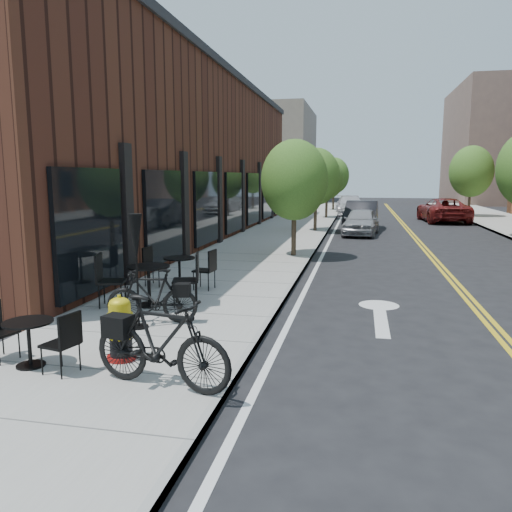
# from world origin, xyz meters

# --- Properties ---
(ground) EXTENTS (120.00, 120.00, 0.00)m
(ground) POSITION_xyz_m (0.00, 0.00, 0.00)
(ground) COLOR black
(ground) RESTS_ON ground
(sidewalk_near) EXTENTS (4.00, 70.00, 0.12)m
(sidewalk_near) POSITION_xyz_m (-2.00, 10.00, 0.06)
(sidewalk_near) COLOR #9E9B93
(sidewalk_near) RESTS_ON ground
(building_near) EXTENTS (5.00, 28.00, 7.00)m
(building_near) POSITION_xyz_m (-6.50, 14.00, 3.50)
(building_near) COLOR #401E14
(building_near) RESTS_ON ground
(bg_building_left) EXTENTS (8.00, 14.00, 10.00)m
(bg_building_left) POSITION_xyz_m (-8.00, 48.00, 5.00)
(bg_building_left) COLOR #726656
(bg_building_left) RESTS_ON ground
(bg_building_right) EXTENTS (10.00, 16.00, 12.00)m
(bg_building_right) POSITION_xyz_m (16.00, 50.00, 6.00)
(bg_building_right) COLOR brown
(bg_building_right) RESTS_ON ground
(tree_near_a) EXTENTS (2.20, 2.20, 3.81)m
(tree_near_a) POSITION_xyz_m (-0.60, 9.00, 2.60)
(tree_near_a) COLOR #382B1E
(tree_near_a) RESTS_ON sidewalk_near
(tree_near_b) EXTENTS (2.30, 2.30, 3.98)m
(tree_near_b) POSITION_xyz_m (-0.60, 17.00, 2.71)
(tree_near_b) COLOR #382B1E
(tree_near_b) RESTS_ON sidewalk_near
(tree_near_c) EXTENTS (2.10, 2.10, 3.67)m
(tree_near_c) POSITION_xyz_m (-0.60, 25.00, 2.53)
(tree_near_c) COLOR #382B1E
(tree_near_c) RESTS_ON sidewalk_near
(tree_near_d) EXTENTS (2.40, 2.40, 4.11)m
(tree_near_d) POSITION_xyz_m (-0.60, 33.00, 2.79)
(tree_near_d) COLOR #382B1E
(tree_near_d) RESTS_ON sidewalk_near
(tree_far_c) EXTENTS (2.80, 2.80, 4.62)m
(tree_far_c) POSITION_xyz_m (8.60, 28.00, 3.06)
(tree_far_c) COLOR #382B1E
(tree_far_c) RESTS_ON sidewalk_far
(fire_hydrant) EXTENTS (0.55, 0.55, 0.95)m
(fire_hydrant) POSITION_xyz_m (-1.75, -1.09, 0.57)
(fire_hydrant) COLOR maroon
(fire_hydrant) RESTS_ON sidewalk_near
(bicycle_left) EXTENTS (1.69, 0.71, 0.99)m
(bicycle_left) POSITION_xyz_m (-2.05, 0.70, 0.61)
(bicycle_left) COLOR black
(bicycle_left) RESTS_ON sidewalk_near
(bicycle_right) EXTENTS (2.00, 0.90, 1.16)m
(bicycle_right) POSITION_xyz_m (-0.80, -1.88, 0.70)
(bicycle_right) COLOR black
(bicycle_right) RESTS_ON sidewalk_near
(bistro_set_a) EXTENTS (1.59, 0.80, 0.84)m
(bistro_set_a) POSITION_xyz_m (-2.86, -1.59, 0.54)
(bistro_set_a) COLOR black
(bistro_set_a) RESTS_ON sidewalk_near
(bistro_set_b) EXTENTS (2.04, 1.06, 1.07)m
(bistro_set_b) POSITION_xyz_m (-2.60, 1.82, 0.66)
(bistro_set_b) COLOR black
(bistro_set_b) RESTS_ON sidewalk_near
(bistro_set_c) EXTENTS (1.75, 0.82, 0.93)m
(bistro_set_c) POSITION_xyz_m (-2.60, 3.58, 0.59)
(bistro_set_c) COLOR black
(bistro_set_c) RESTS_ON sidewalk_near
(patio_umbrella) EXTENTS (0.32, 0.32, 1.98)m
(patio_umbrella) POSITION_xyz_m (-2.16, 0.38, 1.54)
(patio_umbrella) COLOR black
(patio_umbrella) RESTS_ON sidewalk_near
(parked_car_a) EXTENTS (1.89, 3.86, 1.27)m
(parked_car_a) POSITION_xyz_m (1.59, 16.49, 0.63)
(parked_car_a) COLOR #93959A
(parked_car_a) RESTS_ON ground
(parked_car_b) EXTENTS (1.83, 4.58, 1.48)m
(parked_car_b) POSITION_xyz_m (1.60, 18.89, 0.74)
(parked_car_b) COLOR black
(parked_car_b) RESTS_ON ground
(parked_car_c) EXTENTS (2.37, 4.86, 1.36)m
(parked_car_c) POSITION_xyz_m (0.80, 29.16, 0.68)
(parked_car_c) COLOR silver
(parked_car_c) RESTS_ON ground
(parked_car_far) EXTENTS (2.78, 5.38, 1.45)m
(parked_car_far) POSITION_xyz_m (6.45, 24.50, 0.72)
(parked_car_far) COLOR maroon
(parked_car_far) RESTS_ON ground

